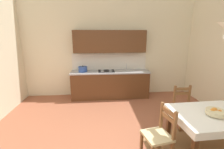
{
  "coord_description": "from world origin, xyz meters",
  "views": [
    {
      "loc": [
        -0.37,
        -2.58,
        2.05
      ],
      "look_at": [
        -0.05,
        1.04,
        1.14
      ],
      "focal_mm": 25.29,
      "sensor_mm": 36.0,
      "label": 1
    }
  ],
  "objects": [
    {
      "name": "dining_chair_tv_side",
      "position": [
        0.61,
        -0.37,
        0.44
      ],
      "size": [
        0.49,
        0.49,
        0.93
      ],
      "color": "#D1BC89",
      "rests_on": "ground_plane"
    },
    {
      "name": "kitchen_cabinetry",
      "position": [
        0.0,
        2.49,
        0.86
      ],
      "size": [
        2.55,
        0.63,
        2.2
      ],
      "color": "#56331C",
      "rests_on": "ground_plane"
    },
    {
      "name": "dining_chair_kitchen_side",
      "position": [
        1.55,
        0.56,
        0.44
      ],
      "size": [
        0.43,
        0.43,
        0.93
      ],
      "color": "#D1BC89",
      "rests_on": "ground_plane"
    },
    {
      "name": "ground_plane",
      "position": [
        0.0,
        0.0,
        -0.05
      ],
      "size": [
        6.23,
        6.12,
        0.1
      ],
      "primitive_type": "cube",
      "color": "#99563D"
    },
    {
      "name": "wall_back",
      "position": [
        0.0,
        2.82,
        2.09
      ],
      "size": [
        6.23,
        0.12,
        4.17
      ],
      "primitive_type": "cube",
      "color": "beige",
      "rests_on": "ground_plane"
    },
    {
      "name": "fruit_bowl",
      "position": [
        1.54,
        -0.36,
        0.81
      ],
      "size": [
        0.3,
        0.3,
        0.12
      ],
      "color": "beige",
      "rests_on": "dining_table"
    },
    {
      "name": "dining_table",
      "position": [
        1.54,
        -0.3,
        0.62
      ],
      "size": [
        1.31,
        1.02,
        0.75
      ],
      "color": "#56331C",
      "rests_on": "ground_plane"
    }
  ]
}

